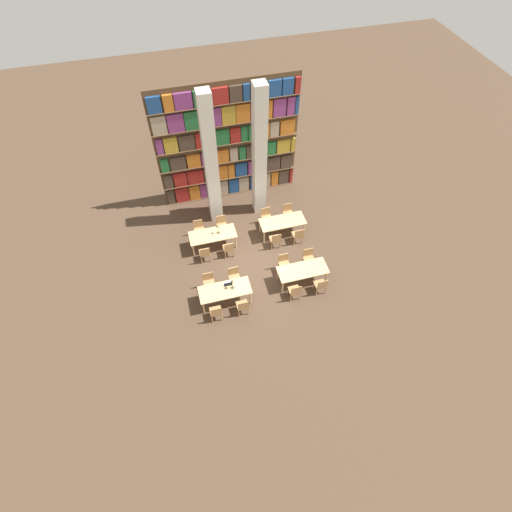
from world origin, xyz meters
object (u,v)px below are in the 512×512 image
object	(u,v)px
chair_1	(209,282)
chair_13	(266,216)
reading_table_1	(303,271)
chair_11	(222,224)
reading_table_0	(225,291)
desk_lamp_0	(232,283)
chair_9	(199,229)
chair_6	(321,285)
chair_10	(229,248)
reading_table_3	(282,223)
chair_3	(234,276)
laptop	(228,284)
reading_table_2	(213,236)
chair_8	(205,253)
chair_15	(288,212)
pillar_center	(259,155)
chair_5	(284,263)
chair_14	(298,235)
chair_0	(216,312)
chair_7	(309,258)
chair_4	(295,291)
chair_12	(275,239)
desk_lamp_1	(218,228)
chair_2	(243,306)
pillar_left	(211,163)

from	to	relation	value
chair_1	chair_13	bearing A→B (deg)	-137.94
reading_table_1	chair_11	size ratio (longest dim) A/B	2.20
reading_table_0	desk_lamp_0	bearing A→B (deg)	3.04
chair_1	chair_9	world-z (taller)	same
reading_table_1	chair_6	distance (m)	0.87
chair_9	chair_11	distance (m)	0.98
chair_10	reading_table_3	distance (m)	2.57
chair_3	laptop	size ratio (longest dim) A/B	2.73
reading_table_2	chair_8	size ratio (longest dim) A/B	2.20
laptop	chair_15	distance (m)	4.71
pillar_center	chair_6	distance (m)	5.72
laptop	chair_10	size ratio (longest dim) A/B	0.37
desk_lamp_0	chair_5	xyz separation A→B (m)	(2.25, 0.80, -0.57)
laptop	chair_14	distance (m)	3.89
chair_0	chair_7	bearing A→B (deg)	20.30
chair_3	desk_lamp_0	size ratio (longest dim) A/B	1.87
chair_10	chair_8	bearing A→B (deg)	180.00
chair_4	chair_9	world-z (taller)	same
chair_11	chair_5	bearing A→B (deg)	126.12
reading_table_3	chair_8	bearing A→B (deg)	-169.33
chair_14	chair_7	bearing A→B (deg)	-89.23
reading_table_1	chair_12	bearing A→B (deg)	104.33
chair_11	reading_table_2	bearing A→B (deg)	53.37
laptop	chair_12	distance (m)	3.07
desk_lamp_0	desk_lamp_1	world-z (taller)	desk_lamp_0
chair_0	chair_14	size ratio (longest dim) A/B	1.00
chair_2	chair_12	size ratio (longest dim) A/B	1.00
chair_2	chair_4	bearing A→B (deg)	3.64
chair_2	chair_11	world-z (taller)	same
chair_8	desk_lamp_1	xyz separation A→B (m)	(0.72, 0.70, 0.55)
chair_3	chair_9	bearing A→B (deg)	-72.51
chair_14	chair_2	bearing A→B (deg)	-137.92
pillar_center	chair_3	xyz separation A→B (m)	(-2.02, -3.78, -2.53)
reading_table_0	chair_1	xyz separation A→B (m)	(-0.49, 0.69, -0.17)
pillar_left	pillar_center	bearing A→B (deg)	0.00
chair_10	chair_0	bearing A→B (deg)	-111.30
chair_2	chair_9	size ratio (longest dim) A/B	1.00
chair_9	pillar_left	bearing A→B (deg)	-133.39
laptop	chair_6	distance (m)	3.51
chair_3	desk_lamp_1	distance (m)	2.20
chair_10	chair_13	bearing A→B (deg)	34.19
pillar_left	desk_lamp_0	bearing A→B (deg)	-93.15
chair_1	chair_7	distance (m)	4.07
chair_5	chair_4	bearing A→B (deg)	90.00
chair_0	reading_table_1	distance (m)	3.66
chair_0	reading_table_1	bearing A→B (deg)	12.93
desk_lamp_0	chair_10	xyz separation A→B (m)	(0.30, 2.09, -0.57)
pillar_left	chair_5	world-z (taller)	pillar_left
pillar_center	chair_10	xyz separation A→B (m)	(-1.92, -2.35, -2.53)
reading_table_2	reading_table_3	size ratio (longest dim) A/B	1.00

